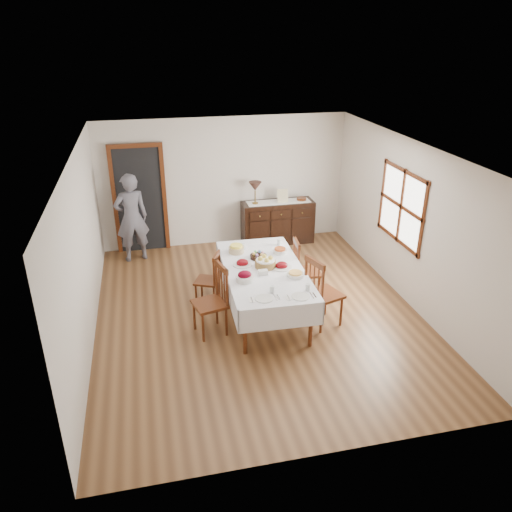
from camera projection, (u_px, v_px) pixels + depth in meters
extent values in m
plane|color=brown|center=(257.00, 312.00, 7.99)|extent=(6.00, 6.00, 0.00)
cube|color=white|center=(258.00, 151.00, 6.90)|extent=(5.00, 6.00, 0.02)
cube|color=beige|center=(224.00, 182.00, 10.10)|extent=(5.00, 0.02, 2.60)
cube|color=beige|center=(327.00, 354.00, 4.79)|extent=(5.00, 0.02, 2.60)
cube|color=beige|center=(83.00, 253.00, 6.94)|extent=(0.02, 6.00, 2.60)
cube|color=beige|center=(410.00, 224.00, 7.95)|extent=(0.02, 6.00, 2.60)
cube|color=white|center=(402.00, 206.00, 8.13)|extent=(0.02, 1.30, 1.10)
cube|color=#51240F|center=(401.00, 206.00, 8.12)|extent=(0.03, 1.46, 1.26)
cube|color=black|center=(140.00, 200.00, 9.83)|extent=(0.90, 0.06, 2.10)
cube|color=#51240F|center=(140.00, 201.00, 9.81)|extent=(1.04, 0.08, 2.18)
cube|color=white|center=(264.00, 270.00, 7.63)|extent=(1.22, 2.33, 0.04)
cylinder|color=#51240F|center=(245.00, 331.00, 6.83)|extent=(0.06, 0.06, 0.74)
cylinder|color=#51240F|center=(311.00, 324.00, 7.00)|extent=(0.06, 0.06, 0.74)
cylinder|color=#51240F|center=(225.00, 268.00, 8.60)|extent=(0.06, 0.06, 0.74)
cylinder|color=#51240F|center=(278.00, 264.00, 8.76)|extent=(0.06, 0.06, 0.74)
cube|color=white|center=(226.00, 282.00, 7.59)|extent=(0.09, 2.34, 0.36)
cube|color=white|center=(300.00, 275.00, 7.79)|extent=(0.09, 2.34, 0.36)
cube|color=white|center=(282.00, 318.00, 6.66)|extent=(1.19, 0.06, 0.36)
cube|color=white|center=(250.00, 249.00, 8.73)|extent=(1.19, 0.06, 0.36)
cube|color=#51240F|center=(210.00, 304.00, 7.27)|extent=(0.54, 0.54, 0.04)
cylinder|color=#51240F|center=(194.00, 316.00, 7.45)|extent=(0.04, 0.04, 0.46)
cylinder|color=#51240F|center=(203.00, 328.00, 7.15)|extent=(0.04, 0.04, 0.46)
cylinder|color=#51240F|center=(217.00, 310.00, 7.60)|extent=(0.04, 0.04, 0.46)
cylinder|color=#51240F|center=(226.00, 322.00, 7.30)|extent=(0.04, 0.04, 0.46)
cylinder|color=#51240F|center=(217.00, 278.00, 7.38)|extent=(0.04, 0.04, 0.60)
cylinder|color=#51240F|center=(227.00, 289.00, 7.07)|extent=(0.04, 0.04, 0.60)
cube|color=#51240F|center=(221.00, 267.00, 7.12)|extent=(0.14, 0.43, 0.09)
cylinder|color=#51240F|center=(219.00, 282.00, 7.31)|extent=(0.02, 0.02, 0.49)
cylinder|color=#51240F|center=(222.00, 284.00, 7.24)|extent=(0.02, 0.02, 0.49)
cylinder|color=#51240F|center=(224.00, 287.00, 7.16)|extent=(0.02, 0.02, 0.49)
cube|color=#51240F|center=(207.00, 281.00, 8.12)|extent=(0.49, 0.49, 0.04)
cylinder|color=#51240F|center=(202.00, 287.00, 8.37)|extent=(0.03, 0.03, 0.38)
cylinder|color=#51240F|center=(196.00, 296.00, 8.10)|extent=(0.03, 0.03, 0.38)
cylinder|color=#51240F|center=(219.00, 289.00, 8.31)|extent=(0.03, 0.03, 0.38)
cylinder|color=#51240F|center=(214.00, 297.00, 8.04)|extent=(0.03, 0.03, 0.38)
cylinder|color=#51240F|center=(219.00, 264.00, 8.13)|extent=(0.04, 0.04, 0.50)
cylinder|color=#51240F|center=(214.00, 272.00, 7.84)|extent=(0.04, 0.04, 0.50)
cube|color=#51240F|center=(216.00, 256.00, 7.89)|extent=(0.18, 0.34, 0.07)
cylinder|color=#51240F|center=(218.00, 267.00, 8.06)|extent=(0.02, 0.02, 0.41)
cylinder|color=#51240F|center=(217.00, 269.00, 7.99)|extent=(0.02, 0.02, 0.41)
cylinder|color=#51240F|center=(215.00, 271.00, 7.92)|extent=(0.02, 0.02, 0.41)
cube|color=#51240F|center=(324.00, 295.00, 7.49)|extent=(0.59, 0.59, 0.04)
cylinder|color=#51240F|center=(341.00, 312.00, 7.54)|extent=(0.04, 0.04, 0.48)
cylinder|color=#51240F|center=(325.00, 301.00, 7.83)|extent=(0.04, 0.04, 0.48)
cylinder|color=#51240F|center=(321.00, 319.00, 7.36)|extent=(0.04, 0.04, 0.48)
cylinder|color=#51240F|center=(306.00, 307.00, 7.66)|extent=(0.04, 0.04, 0.48)
cylinder|color=#51240F|center=(323.00, 285.00, 7.10)|extent=(0.04, 0.04, 0.63)
cylinder|color=#51240F|center=(306.00, 274.00, 7.41)|extent=(0.04, 0.04, 0.63)
cube|color=#51240F|center=(315.00, 263.00, 7.15)|extent=(0.18, 0.44, 0.09)
cylinder|color=#51240F|center=(318.00, 284.00, 7.19)|extent=(0.02, 0.02, 0.51)
cylinder|color=#51240F|center=(314.00, 281.00, 7.27)|extent=(0.02, 0.02, 0.51)
cylinder|color=#51240F|center=(310.00, 278.00, 7.35)|extent=(0.02, 0.02, 0.51)
cube|color=#51240F|center=(307.00, 272.00, 8.27)|extent=(0.47, 0.47, 0.04)
cylinder|color=#51240F|center=(319.00, 289.00, 8.24)|extent=(0.04, 0.04, 0.44)
cylinder|color=#51240F|center=(314.00, 279.00, 8.55)|extent=(0.04, 0.04, 0.44)
cylinder|color=#51240F|center=(298.00, 290.00, 8.20)|extent=(0.04, 0.04, 0.44)
cylinder|color=#51240F|center=(294.00, 281.00, 8.51)|extent=(0.04, 0.04, 0.44)
cylinder|color=#51240F|center=(298.00, 262.00, 7.97)|extent=(0.04, 0.04, 0.57)
cylinder|color=#51240F|center=(294.00, 252.00, 8.30)|extent=(0.04, 0.04, 0.57)
cube|color=#51240F|center=(297.00, 243.00, 8.03)|extent=(0.08, 0.41, 0.08)
cylinder|color=#51240F|center=(297.00, 260.00, 8.06)|extent=(0.02, 0.02, 0.47)
cylinder|color=#51240F|center=(296.00, 258.00, 8.14)|extent=(0.02, 0.02, 0.47)
cylinder|color=#51240F|center=(295.00, 256.00, 8.22)|extent=(0.02, 0.02, 0.47)
cube|color=black|center=(277.00, 222.00, 10.42)|extent=(1.48, 0.49, 0.89)
cube|color=black|center=(260.00, 216.00, 9.99)|extent=(0.42, 0.02, 0.18)
sphere|color=brown|center=(260.00, 216.00, 9.98)|extent=(0.03, 0.03, 0.03)
cube|color=black|center=(281.00, 214.00, 10.08)|extent=(0.42, 0.02, 0.18)
sphere|color=brown|center=(281.00, 215.00, 10.07)|extent=(0.03, 0.03, 0.03)
cube|color=black|center=(302.00, 213.00, 10.17)|extent=(0.42, 0.02, 0.18)
sphere|color=brown|center=(302.00, 213.00, 10.15)|extent=(0.03, 0.03, 0.03)
imported|color=#595864|center=(131.00, 215.00, 9.44)|extent=(0.64, 0.49, 1.84)
cylinder|color=brown|center=(265.00, 264.00, 7.64)|extent=(0.32, 0.32, 0.11)
cylinder|color=white|center=(265.00, 260.00, 7.61)|extent=(0.29, 0.29, 0.02)
sphere|color=gold|center=(271.00, 258.00, 7.62)|extent=(0.08, 0.08, 0.08)
sphere|color=gold|center=(264.00, 256.00, 7.67)|extent=(0.08, 0.08, 0.08)
sphere|color=gold|center=(260.00, 259.00, 7.58)|extent=(0.08, 0.08, 0.08)
sphere|color=gold|center=(267.00, 261.00, 7.53)|extent=(0.08, 0.08, 0.08)
cylinder|color=black|center=(258.00, 257.00, 7.94)|extent=(0.27, 0.27, 0.06)
ellipsoid|color=pink|center=(263.00, 253.00, 7.94)|extent=(0.05, 0.05, 0.06)
ellipsoid|color=#6593E0|center=(260.00, 252.00, 7.99)|extent=(0.05, 0.05, 0.06)
ellipsoid|color=#69DB68|center=(255.00, 252.00, 7.97)|extent=(0.05, 0.05, 0.06)
ellipsoid|color=#FFD95C|center=(254.00, 254.00, 7.91)|extent=(0.05, 0.05, 0.06)
ellipsoid|color=#B385CF|center=(257.00, 255.00, 7.86)|extent=(0.05, 0.05, 0.06)
ellipsoid|color=#EEBA5E|center=(261.00, 255.00, 7.87)|extent=(0.05, 0.05, 0.06)
cylinder|color=silver|center=(242.00, 264.00, 7.72)|extent=(0.30, 0.30, 0.02)
ellipsoid|color=#66040A|center=(242.00, 263.00, 7.71)|extent=(0.19, 0.16, 0.11)
cylinder|color=silver|center=(282.00, 267.00, 7.64)|extent=(0.31, 0.31, 0.02)
ellipsoid|color=#66040A|center=(282.00, 265.00, 7.63)|extent=(0.19, 0.16, 0.11)
cylinder|color=silver|center=(245.00, 278.00, 7.24)|extent=(0.27, 0.27, 0.08)
ellipsoid|color=#580112|center=(245.00, 275.00, 7.21)|extent=(0.20, 0.17, 0.11)
cylinder|color=silver|center=(280.00, 251.00, 8.12)|extent=(0.21, 0.21, 0.06)
cylinder|color=#DB5C26|center=(280.00, 249.00, 8.10)|extent=(0.18, 0.18, 0.03)
cylinder|color=tan|center=(236.00, 250.00, 8.14)|extent=(0.25, 0.25, 0.10)
cylinder|color=#FDE84A|center=(236.00, 246.00, 8.11)|extent=(0.20, 0.20, 0.04)
cylinder|color=silver|center=(295.00, 275.00, 7.37)|extent=(0.26, 0.26, 0.05)
cylinder|color=#FDBB55|center=(295.00, 273.00, 7.35)|extent=(0.20, 0.20, 0.02)
cube|color=silver|center=(263.00, 272.00, 7.42)|extent=(0.14, 0.09, 0.07)
cylinder|color=silver|center=(264.00, 299.00, 6.76)|extent=(0.25, 0.25, 0.01)
cube|color=white|center=(252.00, 300.00, 6.73)|extent=(0.08, 0.12, 0.01)
cube|color=#B8B9BD|center=(252.00, 300.00, 6.72)|extent=(0.02, 0.16, 0.01)
cube|color=#B8B9BD|center=(276.00, 297.00, 6.79)|extent=(0.02, 0.18, 0.01)
cube|color=#B8B9BD|center=(278.00, 297.00, 6.80)|extent=(0.02, 0.14, 0.01)
cylinder|color=silver|center=(272.00, 289.00, 6.90)|extent=(0.07, 0.07, 0.10)
cylinder|color=silver|center=(301.00, 296.00, 6.81)|extent=(0.25, 0.25, 0.01)
cube|color=white|center=(289.00, 298.00, 6.78)|extent=(0.08, 0.12, 0.01)
cube|color=#B8B9BD|center=(289.00, 298.00, 6.78)|extent=(0.02, 0.16, 0.01)
cube|color=#B8B9BD|center=(312.00, 295.00, 6.85)|extent=(0.02, 0.18, 0.01)
cube|color=#B8B9BD|center=(314.00, 295.00, 6.86)|extent=(0.02, 0.14, 0.01)
cylinder|color=silver|center=(308.00, 287.00, 6.96)|extent=(0.07, 0.07, 0.10)
cylinder|color=silver|center=(244.00, 247.00, 8.25)|extent=(0.06, 0.06, 0.10)
cylinder|color=silver|center=(279.00, 242.00, 8.41)|extent=(0.07, 0.07, 0.11)
cube|color=white|center=(278.00, 202.00, 10.22)|extent=(1.30, 0.35, 0.01)
cylinder|color=brown|center=(255.00, 203.00, 10.11)|extent=(0.12, 0.12, 0.03)
cylinder|color=brown|center=(255.00, 197.00, 10.05)|extent=(0.02, 0.02, 0.25)
cone|color=#442A22|center=(255.00, 186.00, 9.96)|extent=(0.26, 0.26, 0.18)
cube|color=#C8BC8C|center=(283.00, 196.00, 10.14)|extent=(0.22, 0.08, 0.28)
cylinder|color=#51240F|center=(301.00, 199.00, 10.31)|extent=(0.20, 0.20, 0.06)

